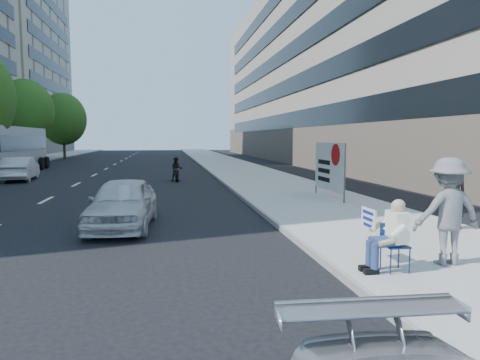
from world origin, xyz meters
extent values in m
plane|color=black|center=(0.00, 0.00, 0.00)|extent=(160.00, 160.00, 0.00)
cube|color=#A8A59D|center=(4.00, 20.00, 0.07)|extent=(5.00, 120.00, 0.15)
cube|color=#A3998C|center=(17.00, 32.00, 10.00)|extent=(14.00, 70.00, 20.00)
cylinder|color=#382616|center=(-13.70, 30.00, 1.49)|extent=(0.30, 0.30, 2.97)
ellipsoid|color=#275416|center=(-13.70, 30.00, 4.89)|extent=(4.80, 4.80, 5.52)
cylinder|color=#382616|center=(-13.70, 44.00, 1.31)|extent=(0.30, 0.30, 2.62)
ellipsoid|color=#275416|center=(-13.70, 44.00, 4.79)|extent=(5.40, 5.40, 6.21)
cylinder|color=navy|center=(2.22, -3.64, 0.38)|extent=(0.02, 0.02, 0.45)
cylinder|color=navy|center=(2.58, -3.64, 0.38)|extent=(0.02, 0.02, 0.45)
cylinder|color=navy|center=(2.22, -3.28, 0.38)|extent=(0.02, 0.02, 0.45)
cylinder|color=navy|center=(2.58, -3.28, 0.38)|extent=(0.02, 0.02, 0.45)
cube|color=navy|center=(2.40, -3.46, 0.61)|extent=(0.40, 0.40, 0.03)
cube|color=navy|center=(2.40, -3.27, 0.80)|extent=(0.40, 0.02, 0.40)
cylinder|color=navy|center=(2.18, -3.56, 0.70)|extent=(0.44, 0.17, 0.17)
cylinder|color=navy|center=(1.96, -3.56, 0.47)|extent=(0.14, 0.14, 0.46)
cube|color=black|center=(1.90, -3.56, 0.20)|extent=(0.26, 0.11, 0.10)
cylinder|color=navy|center=(2.18, -3.36, 0.70)|extent=(0.44, 0.17, 0.17)
cylinder|color=navy|center=(1.96, -3.36, 0.47)|extent=(0.14, 0.14, 0.46)
cube|color=black|center=(1.90, -3.36, 0.20)|extent=(0.26, 0.11, 0.10)
cube|color=white|center=(2.42, -3.46, 0.96)|extent=(0.26, 0.42, 0.56)
sphere|color=tan|center=(2.42, -3.46, 1.33)|extent=(0.23, 0.23, 0.23)
ellipsoid|color=gray|center=(2.44, -3.46, 1.36)|extent=(0.22, 0.24, 0.19)
ellipsoid|color=gray|center=(2.34, -3.46, 1.26)|extent=(0.10, 0.14, 0.13)
cylinder|color=white|center=(2.30, -3.70, 0.93)|extent=(0.30, 0.10, 0.25)
cylinder|color=tan|center=(2.10, -3.70, 0.75)|extent=(0.29, 0.09, 0.14)
cylinder|color=white|center=(2.35, -3.20, 0.98)|extent=(0.26, 0.20, 0.32)
cylinder|color=tan|center=(2.22, -3.06, 0.88)|extent=(0.30, 0.21, 0.18)
cube|color=white|center=(2.15, -2.91, 1.01)|extent=(0.03, 0.55, 0.40)
imported|color=slate|center=(3.59, -3.22, 1.16)|extent=(1.34, 0.80, 2.03)
imported|color=black|center=(5.80, -0.40, 1.05)|extent=(0.70, 0.49, 1.80)
cylinder|color=#4C4C4C|center=(4.80, 4.28, 1.25)|extent=(0.06, 0.06, 2.20)
cylinder|color=#4C4C4C|center=(4.80, 7.28, 1.25)|extent=(0.06, 0.06, 2.20)
cube|color=silver|center=(4.78, 5.78, 1.40)|extent=(0.04, 3.00, 1.90)
cylinder|color=#A50C0C|center=(4.75, 5.08, 1.90)|extent=(0.01, 0.84, 0.84)
cube|color=black|center=(4.75, 6.28, 1.55)|extent=(0.01, 1.30, 0.18)
cube|color=black|center=(4.75, 6.28, 1.20)|extent=(0.01, 1.30, 0.18)
cube|color=black|center=(4.75, 6.28, 0.85)|extent=(0.01, 1.30, 0.18)
imported|color=silver|center=(-2.86, 2.00, 0.71)|extent=(1.96, 4.25, 1.41)
imported|color=#BEBEBE|center=(-10.24, 16.93, 0.70)|extent=(1.97, 4.41, 1.41)
cylinder|color=black|center=(-1.03, 14.30, 0.32)|extent=(0.13, 0.64, 0.64)
cylinder|color=black|center=(-1.03, 15.70, 0.32)|extent=(0.13, 0.64, 0.64)
cube|color=black|center=(-1.03, 15.00, 0.55)|extent=(0.27, 1.20, 0.35)
imported|color=black|center=(-1.03, 14.90, 0.71)|extent=(0.70, 0.55, 1.42)
cube|color=gray|center=(-12.66, 22.26, 1.65)|extent=(3.02, 12.10, 3.30)
cube|color=black|center=(-11.39, 22.26, 2.20)|extent=(0.56, 11.49, 1.00)
cylinder|color=black|center=(-11.41, 17.76, 0.50)|extent=(0.29, 1.01, 1.00)
cylinder|color=black|center=(-11.41, 19.76, 0.50)|extent=(0.29, 1.01, 1.00)
cylinder|color=black|center=(-13.91, 25.76, 0.50)|extent=(0.29, 1.01, 1.00)
cylinder|color=black|center=(-11.41, 25.76, 0.50)|extent=(0.29, 1.01, 1.00)
cylinder|color=black|center=(-13.91, 27.26, 0.50)|extent=(0.29, 1.01, 1.00)
cylinder|color=black|center=(-11.41, 27.26, 0.50)|extent=(0.29, 1.01, 1.00)
camera|label=1|loc=(-1.63, -10.39, 2.54)|focal=32.00mm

